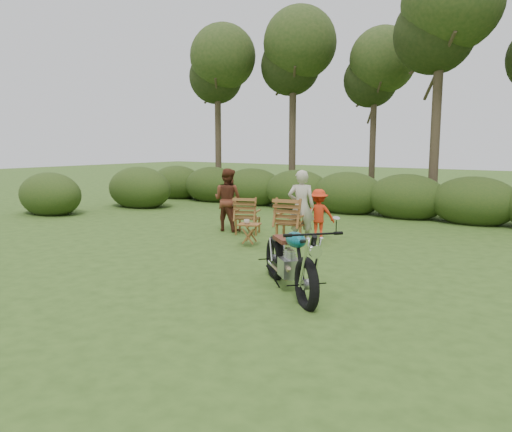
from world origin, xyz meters
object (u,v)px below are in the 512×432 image
Objects in this scene: side_table at (250,235)px; adult_a at (301,242)px; motorcycle at (289,290)px; lawn_chair_right at (292,242)px; cup at (247,222)px; child at (318,239)px; lawn_chair_left at (248,234)px; adult_b at (228,231)px.

adult_a is (0.77, 1.02, -0.26)m from side_table.
motorcycle reaches higher than side_table.
adult_a is at bearing 158.56° from motorcycle.
cup is at bearing 45.40° from lawn_chair_right.
cup is 2.01m from child.
cup is (-2.62, 2.42, 0.57)m from motorcycle.
motorcycle reaches higher than cup.
lawn_chair_left is 1.88× the size of side_table.
motorcycle reaches higher than lawn_chair_left.
adult_a is 2.44m from adult_b.
lawn_chair_right reaches higher than side_table.
side_table reaches higher than lawn_chair_left.
lawn_chair_left is at bearing 125.44° from cup.
adult_a reaches higher than adult_b.
cup is at bearing -133.74° from side_table.
cup reaches higher than side_table.
lawn_chair_left is at bearing -34.39° from adult_a.
child is at bearing 153.37° from motorcycle.
adult_b is 1.36× the size of child.
lawn_chair_right is 0.22m from adult_a.
side_table is at bearing 46.26° from cup.
child is (2.56, 0.36, 0.00)m from adult_b.
adult_a is at bearing -168.21° from lawn_chair_right.
motorcycle is 2.40× the size of lawn_chair_left.
lawn_chair_right is at bearing 58.48° from side_table.
motorcycle is at bearing 110.10° from lawn_chair_left.
cup is at bearing 101.88° from lawn_chair_left.
lawn_chair_right is 1.10× the size of lawn_chair_left.
adult_a is (0.20, 0.09, 0.00)m from lawn_chair_right.
motorcycle is at bearing 133.58° from adult_b.
lawn_chair_right reaches higher than lawn_chair_left.
adult_b reaches higher than cup.
child is (0.13, 0.62, 0.00)m from adult_a.
lawn_chair_left is 0.58× the size of adult_b.
adult_a is (1.72, -0.21, 0.00)m from lawn_chair_left.
motorcycle is 4.53× the size of side_table.
side_table is at bearing 25.59° from adult_a.
adult_b is at bearing -33.68° from adult_a.
child is at bearing 60.85° from cup.
adult_a is 1.40× the size of child.
lawn_chair_left is at bearing 174.81° from motorcycle.
side_table is at bearing 46.06° from lawn_chair_right.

